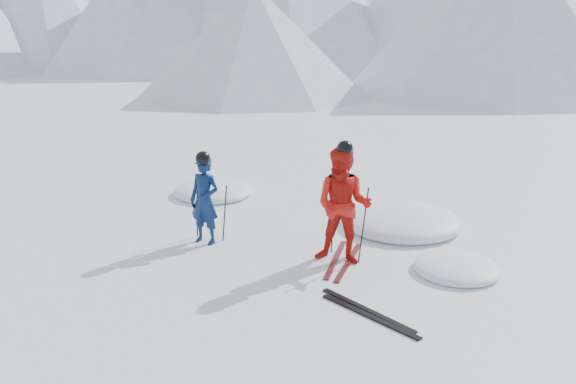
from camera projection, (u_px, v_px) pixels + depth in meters
The scene contains 12 objects.
ground at pixel (355, 282), 9.38m from camera, with size 160.00×160.00×0.00m, color white.
skier_blue at pixel (205, 201), 10.82m from camera, with size 0.58×0.38×1.58m, color #0C1D48.
skier_red at pixel (343, 206), 9.90m from camera, with size 0.95×0.74×1.95m, color red.
pole_blue_left at pixel (197, 210), 11.16m from camera, with size 0.02×0.02×1.05m, color black.
pole_blue_right at pixel (225, 213), 10.97m from camera, with size 0.02×0.02×1.05m, color black.
pole_red_left at pixel (333, 218), 10.35m from camera, with size 0.02×0.02×1.30m, color black.
pole_red_right at pixel (363, 225), 9.97m from camera, with size 0.02×0.02×1.30m, color black.
ski_worn_left at pixel (336, 259), 10.23m from camera, with size 0.09×1.70×0.03m, color black.
ski_worn_right at pixel (348, 262), 10.11m from camera, with size 0.09×1.70×0.03m, color black.
ski_loose_a at pixel (367, 310), 8.47m from camera, with size 0.09×1.70×0.03m, color black.
ski_loose_b at pixel (369, 316), 8.29m from camera, with size 0.09×1.70×0.03m, color black.
snow_lumps at pixel (344, 221), 12.22m from camera, with size 7.65×3.45×0.50m.
Camera 1 is at (3.56, -7.93, 3.94)m, focal length 38.00 mm.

